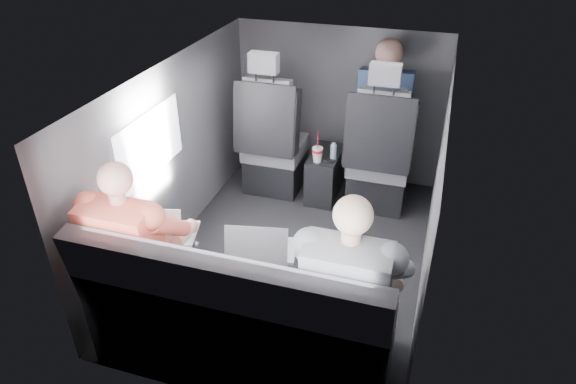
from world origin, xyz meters
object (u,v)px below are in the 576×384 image
(water_bottle, at_px, (333,152))
(laptop_black, at_px, (365,266))
(soda_cup, at_px, (317,154))
(passenger_front_right, at_px, (383,109))
(passenger_rear_right, at_px, (350,290))
(center_console, at_px, (325,174))
(front_seat_right, at_px, (379,163))
(front_seat_left, at_px, (273,148))
(laptop_silver, at_px, (262,249))
(passenger_rear_left, at_px, (142,248))
(rear_bench, at_px, (239,325))
(laptop_white, at_px, (162,232))

(water_bottle, bearing_deg, laptop_black, -71.55)
(soda_cup, bearing_deg, passenger_front_right, 40.16)
(passenger_rear_right, bearing_deg, center_console, 107.02)
(front_seat_right, bearing_deg, front_seat_left, 180.00)
(front_seat_right, bearing_deg, passenger_rear_right, -86.35)
(soda_cup, height_order, laptop_silver, laptop_silver)
(passenger_rear_right, relative_size, passenger_front_right, 1.35)
(front_seat_left, xyz_separation_m, front_seat_right, (0.90, 0.00, 0.00))
(center_console, distance_m, passenger_front_right, 0.73)
(passenger_rear_left, height_order, passenger_rear_right, passenger_rear_right)
(front_seat_left, relative_size, passenger_rear_right, 1.04)
(front_seat_left, xyz_separation_m, passenger_rear_right, (1.02, -1.81, 0.23))
(passenger_rear_left, bearing_deg, rear_bench, -9.16)
(front_seat_right, bearing_deg, passenger_front_right, 97.64)
(front_seat_left, height_order, passenger_rear_left, front_seat_left)
(laptop_silver, distance_m, passenger_rear_right, 0.55)
(soda_cup, distance_m, passenger_rear_right, 1.80)
(laptop_white, relative_size, laptop_black, 1.23)
(rear_bench, distance_m, soda_cup, 1.79)
(passenger_rear_left, bearing_deg, passenger_rear_right, -0.02)
(front_seat_right, height_order, laptop_black, front_seat_right)
(center_console, distance_m, passenger_rear_right, 1.98)
(front_seat_left, xyz_separation_m, laptop_white, (-0.10, -1.65, 0.23))
(rear_bench, bearing_deg, water_bottle, 87.50)
(laptop_black, height_order, passenger_front_right, passenger_front_right)
(laptop_black, height_order, passenger_rear_left, passenger_rear_left)
(center_console, relative_size, soda_cup, 1.81)
(front_seat_left, distance_m, laptop_silver, 1.72)
(water_bottle, bearing_deg, front_seat_right, 6.25)
(soda_cup, relative_size, laptop_black, 0.84)
(laptop_silver, relative_size, passenger_rear_left, 0.31)
(center_console, relative_size, laptop_silver, 1.30)
(soda_cup, relative_size, passenger_rear_left, 0.22)
(rear_bench, xyz_separation_m, passenger_rear_right, (0.57, 0.10, 0.32))
(rear_bench, relative_size, laptop_silver, 4.32)
(laptop_silver, bearing_deg, water_bottle, 88.68)
(passenger_rear_left, bearing_deg, front_seat_right, 59.99)
(laptop_silver, distance_m, passenger_front_right, 1.93)
(soda_cup, height_order, laptop_black, laptop_black)
(front_seat_right, height_order, laptop_silver, front_seat_right)
(front_seat_right, height_order, soda_cup, front_seat_right)
(front_seat_left, xyz_separation_m, soda_cup, (0.42, -0.12, 0.07))
(front_seat_right, relative_size, laptop_silver, 3.42)
(center_console, height_order, passenger_rear_left, passenger_rear_left)
(front_seat_right, bearing_deg, passenger_rear_left, -120.01)
(center_console, bearing_deg, front_seat_left, -174.93)
(center_console, height_order, laptop_black, laptop_black)
(soda_cup, bearing_deg, rear_bench, -88.98)
(front_seat_right, relative_size, laptop_white, 3.26)
(center_console, bearing_deg, passenger_front_right, 27.70)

